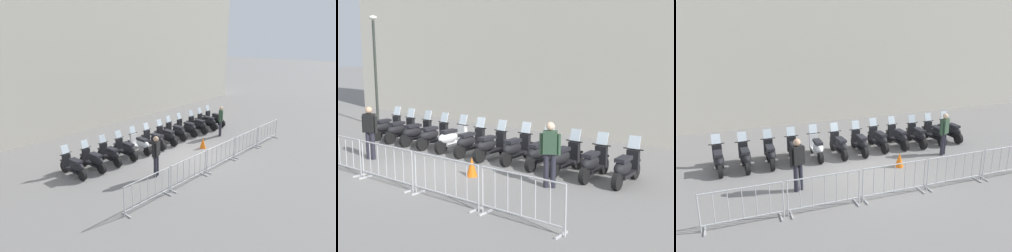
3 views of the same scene
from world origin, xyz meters
TOP-DOWN VIEW (x-y plane):
  - ground_plane at (0.00, 0.00)m, footprint 120.00×120.00m
  - motorcycle_0 at (-4.63, 2.74)m, footprint 0.56×1.73m
  - motorcycle_1 at (-3.74, 2.56)m, footprint 0.58×1.73m
  - motorcycle_2 at (-2.84, 2.45)m, footprint 0.65×1.72m
  - motorcycle_3 at (-1.95, 2.30)m, footprint 0.65×1.72m
  - motorcycle_4 at (-1.04, 2.20)m, footprint 0.65×1.72m
  - motorcycle_5 at (-0.15, 2.00)m, footprint 0.59×1.72m
  - motorcycle_6 at (0.75, 1.85)m, footprint 0.66×1.72m
  - motorcycle_7 at (1.67, 1.85)m, footprint 0.59×1.72m
  - motorcycle_8 at (2.57, 1.70)m, footprint 0.56×1.73m
  - motorcycle_9 at (3.45, 1.46)m, footprint 0.69×1.71m
  - motorcycle_10 at (4.36, 1.33)m, footprint 0.58×1.73m
  - motorcycle_11 at (5.26, 1.25)m, footprint 0.59×1.72m
  - barrier_segment_1 at (-2.47, -1.45)m, footprint 2.10×0.74m
  - barrier_segment_2 at (-0.28, -1.79)m, footprint 2.10×0.74m
  - barrier_segment_3 at (1.91, -2.13)m, footprint 2.10×0.74m
  - barrier_segment_4 at (4.10, -2.47)m, footprint 2.10×0.74m
  - street_lamp at (-7.03, 4.63)m, footprint 0.36×0.36m
  - officer_near_row_end at (3.61, 0.07)m, footprint 0.52×0.33m
  - officer_mid_plaza at (-2.69, -0.01)m, footprint 0.54×0.29m
  - traffic_cone at (1.28, -0.06)m, footprint 0.32×0.32m

SIDE VIEW (x-z plane):
  - ground_plane at x=0.00m, z-range 0.00..0.00m
  - traffic_cone at x=1.28m, z-range 0.00..0.55m
  - motorcycle_0 at x=-4.63m, z-range -0.16..1.07m
  - motorcycle_1 at x=-3.74m, z-range -0.16..1.07m
  - motorcycle_2 at x=-2.84m, z-range -0.16..1.07m
  - motorcycle_3 at x=-1.95m, z-range -0.16..1.07m
  - motorcycle_4 at x=-1.04m, z-range -0.16..1.07m
  - motorcycle_5 at x=-0.15m, z-range -0.16..1.07m
  - motorcycle_6 at x=0.75m, z-range -0.16..1.07m
  - motorcycle_7 at x=1.67m, z-range -0.16..1.07m
  - motorcycle_8 at x=2.57m, z-range -0.16..1.07m
  - motorcycle_9 at x=3.45m, z-range -0.16..1.07m
  - motorcycle_10 at x=4.36m, z-range -0.16..1.07m
  - motorcycle_11 at x=5.26m, z-range -0.16..1.07m
  - barrier_segment_1 at x=-2.47m, z-range -0.01..1.06m
  - barrier_segment_2 at x=-0.28m, z-range -0.01..1.06m
  - barrier_segment_3 at x=1.91m, z-range -0.01..1.06m
  - barrier_segment_4 at x=4.10m, z-range -0.01..1.06m
  - officer_near_row_end at x=3.61m, z-range 0.12..1.85m
  - officer_mid_plaza at x=-2.69m, z-range 0.12..1.85m
  - street_lamp at x=-7.03m, z-range 0.58..5.58m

